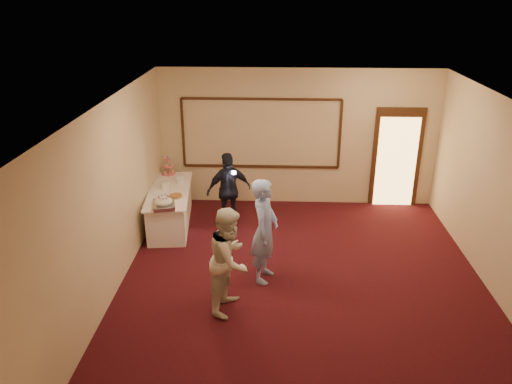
% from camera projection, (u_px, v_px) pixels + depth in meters
% --- Properties ---
extents(floor, '(7.00, 7.00, 0.00)m').
position_uv_depth(floor, '(303.00, 287.00, 8.14)').
color(floor, black).
rests_on(floor, ground).
extents(room_walls, '(6.04, 7.04, 3.02)m').
position_uv_depth(room_walls, '(308.00, 170.00, 7.37)').
color(room_walls, beige).
rests_on(room_walls, floor).
extents(wall_molding, '(3.45, 0.04, 1.55)m').
position_uv_depth(wall_molding, '(261.00, 134.00, 10.77)').
color(wall_molding, black).
rests_on(wall_molding, room_walls).
extents(doorway, '(1.05, 0.07, 2.20)m').
position_uv_depth(doorway, '(396.00, 158.00, 10.84)').
color(doorway, black).
rests_on(doorway, floor).
extents(buffet_table, '(1.02, 2.16, 0.77)m').
position_uv_depth(buffet_table, '(170.00, 207.00, 10.13)').
color(buffet_table, white).
rests_on(buffet_table, floor).
extents(pavlova_tray, '(0.49, 0.58, 0.20)m').
position_uv_depth(pavlova_tray, '(164.00, 203.00, 9.18)').
color(pavlova_tray, silver).
rests_on(pavlova_tray, buffet_table).
extents(cupcake_stand, '(0.31, 0.31, 0.46)m').
position_uv_depth(cupcake_stand, '(168.00, 167.00, 10.78)').
color(cupcake_stand, '#E75B79').
rests_on(cupcake_stand, buffet_table).
extents(plate_stack_a, '(0.19, 0.19, 0.15)m').
position_uv_depth(plate_stack_a, '(165.00, 185.00, 10.01)').
color(plate_stack_a, white).
rests_on(plate_stack_a, buffet_table).
extents(plate_stack_b, '(0.20, 0.20, 0.17)m').
position_uv_depth(plate_stack_b, '(181.00, 179.00, 10.33)').
color(plate_stack_b, white).
rests_on(plate_stack_b, buffet_table).
extents(tart, '(0.28, 0.28, 0.06)m').
position_uv_depth(tart, '(176.00, 196.00, 9.61)').
color(tart, white).
rests_on(tart, buffet_table).
extents(man, '(0.56, 0.73, 1.78)m').
position_uv_depth(man, '(265.00, 231.00, 8.05)').
color(man, '#93B5F9').
rests_on(man, floor).
extents(woman, '(0.81, 0.93, 1.64)m').
position_uv_depth(woman, '(230.00, 260.00, 7.33)').
color(woman, white).
rests_on(woman, floor).
extents(guest, '(0.99, 0.70, 1.55)m').
position_uv_depth(guest, '(229.00, 190.00, 9.96)').
color(guest, black).
rests_on(guest, floor).
extents(camera_flash, '(0.08, 0.05, 0.05)m').
position_uv_depth(camera_flash, '(234.00, 173.00, 9.68)').
color(camera_flash, white).
rests_on(camera_flash, guest).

